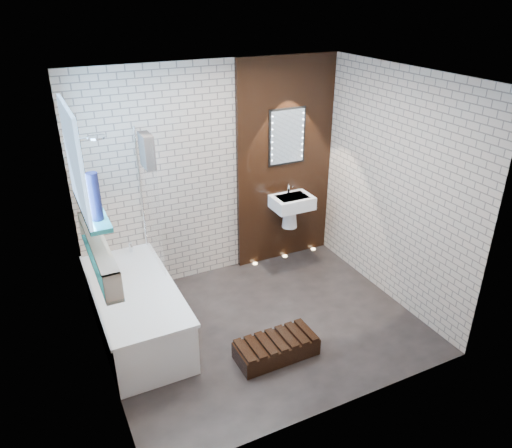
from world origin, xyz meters
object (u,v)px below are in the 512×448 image
led_mirror (287,137)px  walnut_step (276,349)px  washbasin (291,206)px  bathtub (136,310)px  bath_screen (150,201)px

led_mirror → walnut_step: size_ratio=0.87×
washbasin → walnut_step: size_ratio=0.72×
bathtub → bath_screen: 1.14m
bathtub → led_mirror: led_mirror is taller
bath_screen → walnut_step: size_ratio=1.74×
bathtub → bath_screen: bath_screen is taller
bathtub → led_mirror: bearing=19.8°
washbasin → walnut_step: (-1.04, -1.57, -0.70)m
bath_screen → washbasin: bearing=5.8°
led_mirror → walnut_step: bearing=-121.2°
bathtub → bath_screen: bearing=51.1°
walnut_step → washbasin: bearing=56.3°
washbasin → walnut_step: bearing=-123.7°
bathtub → walnut_step: 1.49m
washbasin → led_mirror: 0.88m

